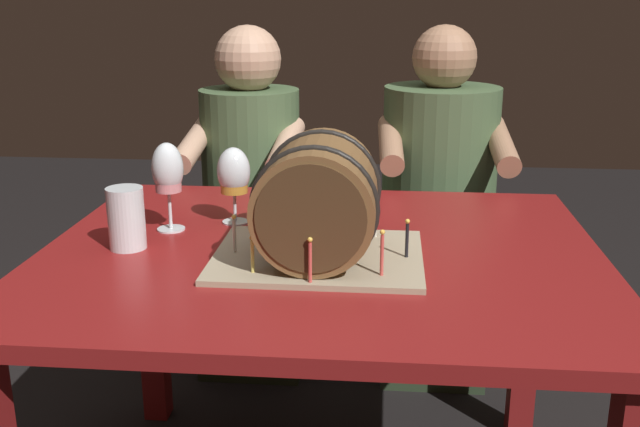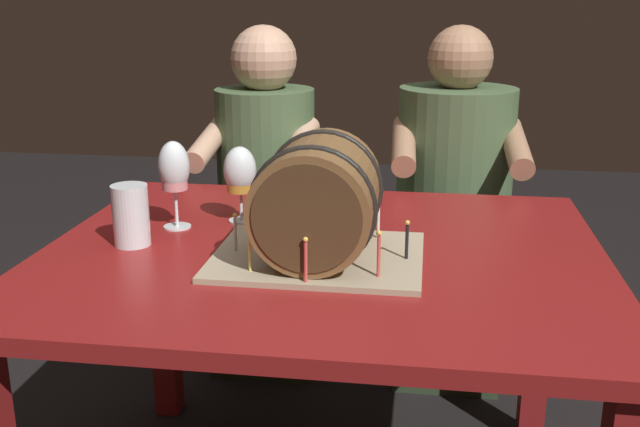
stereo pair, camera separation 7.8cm
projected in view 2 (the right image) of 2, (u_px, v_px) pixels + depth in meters
dining_table at (323, 292)px, 1.64m from camera, size 1.21×1.01×0.72m
barrel_cake at (320, 204)px, 1.51m from camera, size 0.43×0.35×0.26m
wine_glass_rose at (174, 171)px, 1.72m from camera, size 0.07×0.07×0.21m
wine_glass_white at (354, 164)px, 1.87m from camera, size 0.08×0.08×0.18m
wine_glass_amber at (240, 173)px, 1.77m from camera, size 0.08×0.08×0.19m
beer_pint at (131, 218)px, 1.62m from camera, size 0.08×0.08×0.14m
person_seated_left at (267, 218)px, 2.48m from camera, size 0.37×0.47×1.16m
person_seated_right at (452, 220)px, 2.39m from camera, size 0.41×0.49×1.17m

